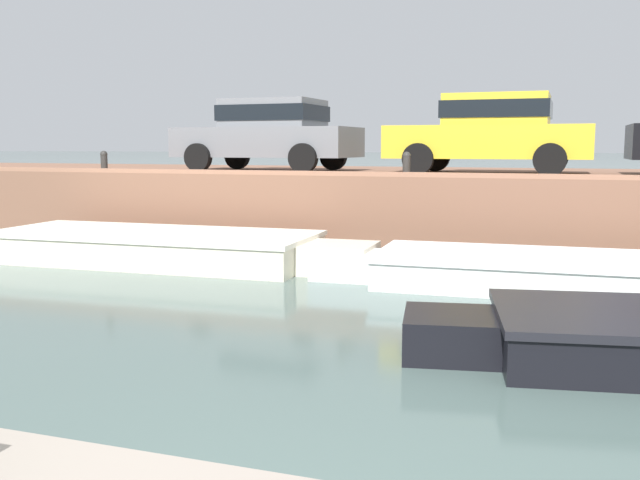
# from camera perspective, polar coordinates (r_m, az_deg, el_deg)

# --- Properties ---
(ground_plane) EXTENTS (400.00, 400.00, 0.00)m
(ground_plane) POSITION_cam_1_polar(r_m,az_deg,el_deg) (7.69, 8.29, -7.91)
(ground_plane) COLOR #4C605B
(far_quay_wall) EXTENTS (60.00, 6.00, 1.49)m
(far_quay_wall) POSITION_cam_1_polar(r_m,az_deg,el_deg) (15.56, 14.03, 2.57)
(far_quay_wall) COLOR brown
(far_quay_wall) RESTS_ON ground
(far_wall_coping) EXTENTS (60.00, 0.24, 0.08)m
(far_wall_coping) POSITION_cam_1_polar(r_m,az_deg,el_deg) (12.65, 12.95, 5.05)
(far_wall_coping) COLOR #9F6C52
(far_wall_coping) RESTS_ON far_quay_wall
(boat_moored_west_cream) EXTENTS (6.82, 2.33, 0.55)m
(boat_moored_west_cream) POSITION_cam_1_polar(r_m,az_deg,el_deg) (12.71, -11.97, -0.60)
(boat_moored_west_cream) COLOR silver
(boat_moored_west_cream) RESTS_ON ground
(boat_moored_central_white) EXTENTS (6.32, 2.22, 0.48)m
(boat_moored_central_white) POSITION_cam_1_polar(r_m,az_deg,el_deg) (10.76, 17.34, -2.43)
(boat_moored_central_white) COLOR white
(boat_moored_central_white) RESTS_ON ground
(car_leftmost_grey) EXTENTS (3.98, 2.08, 1.54)m
(car_leftmost_grey) POSITION_cam_1_polar(r_m,az_deg,el_deg) (15.80, -4.05, 8.62)
(car_leftmost_grey) COLOR slate
(car_leftmost_grey) RESTS_ON far_quay_wall
(car_left_inner_yellow) EXTENTS (3.92, 2.04, 1.54)m
(car_left_inner_yellow) POSITION_cam_1_polar(r_m,az_deg,el_deg) (14.61, 13.57, 8.51)
(car_left_inner_yellow) COLOR yellow
(car_left_inner_yellow) RESTS_ON far_quay_wall
(mooring_bollard_west) EXTENTS (0.15, 0.15, 0.44)m
(mooring_bollard_west) POSITION_cam_1_polar(r_m,az_deg,el_deg) (15.68, -16.89, 6.10)
(mooring_bollard_west) COLOR #2D2B28
(mooring_bollard_west) RESTS_ON far_quay_wall
(mooring_bollard_mid) EXTENTS (0.15, 0.15, 0.44)m
(mooring_bollard_mid) POSITION_cam_1_polar(r_m,az_deg,el_deg) (12.99, 6.94, 6.13)
(mooring_bollard_mid) COLOR #2D2B28
(mooring_bollard_mid) RESTS_ON far_quay_wall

